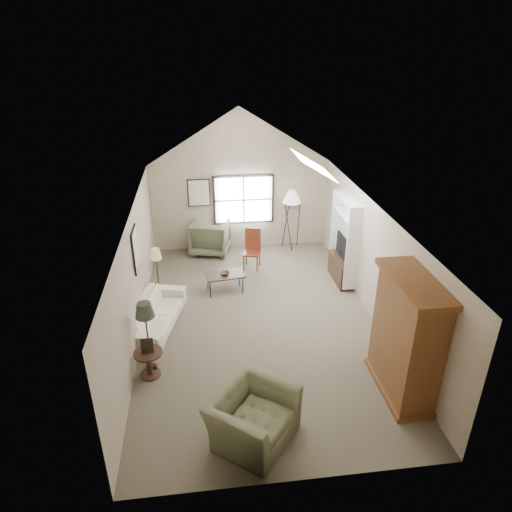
{
  "coord_description": "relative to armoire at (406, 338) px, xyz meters",
  "views": [
    {
      "loc": [
        -1.1,
        -8.28,
        5.66
      ],
      "look_at": [
        0.0,
        0.4,
        1.4
      ],
      "focal_mm": 32.0,
      "sensor_mm": 36.0,
      "label": 1
    }
  ],
  "objects": [
    {
      "name": "tan_lamp",
      "position": [
        -4.38,
        3.72,
        -0.45
      ],
      "size": [
        0.32,
        0.32,
        1.3
      ],
      "primitive_type": null,
      "rotation": [
        0.0,
        0.0,
        -0.24
      ],
      "color": "tan",
      "rests_on": "ground"
    },
    {
      "name": "side_table",
      "position": [
        -4.38,
        0.92,
        -0.84
      ],
      "size": [
        0.63,
        0.63,
        0.52
      ],
      "primitive_type": "cylinder",
      "rotation": [
        0.0,
        0.0,
        -0.24
      ],
      "color": "#3A2317",
      "rests_on": "ground"
    },
    {
      "name": "coffee_table",
      "position": [
        -2.81,
        3.79,
        -0.86
      ],
      "size": [
        1.0,
        0.64,
        0.48
      ],
      "primitive_type": "cube",
      "rotation": [
        0.0,
        0.0,
        0.14
      ],
      "color": "#3A2A18",
      "rests_on": "ground"
    },
    {
      "name": "room_shell",
      "position": [
        -2.18,
        2.4,
        2.11
      ],
      "size": [
        5.01,
        8.01,
        4.0
      ],
      "color": "brown",
      "rests_on": "ground"
    },
    {
      "name": "wall_art",
      "position": [
        -4.06,
        4.34,
        0.63
      ],
      "size": [
        1.97,
        3.71,
        0.88
      ],
      "color": "black",
      "rests_on": "room_shell"
    },
    {
      "name": "dark_lamp",
      "position": [
        -4.38,
        1.12,
        -0.37
      ],
      "size": [
        0.42,
        0.42,
        1.45
      ],
      "primitive_type": null,
      "rotation": [
        0.0,
        0.0,
        -0.24
      ],
      "color": "black",
      "rests_on": "ground"
    },
    {
      "name": "skylight",
      "position": [
        -0.88,
        3.3,
        2.12
      ],
      "size": [
        0.8,
        1.2,
        0.52
      ],
      "primitive_type": null,
      "color": "white",
      "rests_on": "room_shell"
    },
    {
      "name": "bowl",
      "position": [
        -2.81,
        3.79,
        -0.6
      ],
      "size": [
        0.25,
        0.25,
        0.05
      ],
      "primitive_type": "imported",
      "rotation": [
        0.0,
        0.0,
        0.14
      ],
      "color": "#391F17",
      "rests_on": "coffee_table"
    },
    {
      "name": "side_chair",
      "position": [
        -2.02,
        4.95,
        -0.56
      ],
      "size": [
        0.53,
        0.53,
        1.08
      ],
      "primitive_type": "cube",
      "rotation": [
        0.0,
        0.0,
        -0.31
      ],
      "color": "maroon",
      "rests_on": "ground"
    },
    {
      "name": "armchair_near",
      "position": [
        -2.68,
        -0.74,
        -0.7
      ],
      "size": [
        1.63,
        1.65,
        0.81
      ],
      "primitive_type": "imported",
      "rotation": [
        0.0,
        0.0,
        0.9
      ],
      "color": "#5D6043",
      "rests_on": "ground"
    },
    {
      "name": "tv_alcove",
      "position": [
        0.16,
        4.0,
        0.05
      ],
      "size": [
        0.32,
        1.3,
        2.1
      ],
      "primitive_type": "cube",
      "color": "white",
      "rests_on": "ground"
    },
    {
      "name": "sofa",
      "position": [
        -4.38,
        2.52,
        -0.8
      ],
      "size": [
        1.29,
        2.22,
        0.61
      ],
      "primitive_type": "imported",
      "rotation": [
        0.0,
        0.0,
        1.33
      ],
      "color": "beige",
      "rests_on": "ground"
    },
    {
      "name": "window",
      "position": [
        -2.08,
        6.36,
        0.35
      ],
      "size": [
        1.72,
        0.08,
        1.42
      ],
      "primitive_type": "cube",
      "color": "black",
      "rests_on": "room_shell"
    },
    {
      "name": "armchair_far",
      "position": [
        -3.07,
        6.1,
        -0.62
      ],
      "size": [
        1.27,
        1.29,
        0.97
      ],
      "primitive_type": "imported",
      "rotation": [
        0.0,
        0.0,
        2.89
      ],
      "color": "#5C6043",
      "rests_on": "ground"
    },
    {
      "name": "armoire",
      "position": [
        0.0,
        0.0,
        0.0
      ],
      "size": [
        0.6,
        1.5,
        2.2
      ],
      "primitive_type": "cube",
      "color": "brown",
      "rests_on": "ground"
    },
    {
      "name": "tripod_lamp",
      "position": [
        -0.74,
        6.1,
        -0.21
      ],
      "size": [
        0.68,
        0.68,
        1.79
      ],
      "primitive_type": null,
      "rotation": [
        0.0,
        0.0,
        -0.41
      ],
      "color": "silver",
      "rests_on": "ground"
    },
    {
      "name": "tv_panel",
      "position": [
        0.14,
        4.0,
        -0.18
      ],
      "size": [
        0.05,
        0.9,
        0.55
      ],
      "primitive_type": "cube",
      "color": "black",
      "rests_on": "media_console"
    },
    {
      "name": "media_console",
      "position": [
        0.14,
        4.0,
        -0.8
      ],
      "size": [
        0.34,
        1.18,
        0.6
      ],
      "primitive_type": "cube",
      "color": "#382316",
      "rests_on": "ground"
    }
  ]
}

